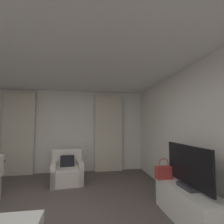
{
  "coord_description": "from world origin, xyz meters",
  "views": [
    {
      "loc": [
        0.56,
        -2.61,
        1.5
      ],
      "look_at": [
        1.22,
        1.33,
        1.8
      ],
      "focal_mm": 27.03,
      "sensor_mm": 36.0,
      "label": 1
    }
  ],
  "objects_px": {
    "armchair": "(67,172)",
    "tv_flatscreen": "(188,168)",
    "tv_console": "(188,205)",
    "handbag_primary": "(164,172)"
  },
  "relations": [
    {
      "from": "armchair",
      "to": "handbag_primary",
      "type": "height_order",
      "value": "handbag_primary"
    },
    {
      "from": "tv_flatscreen",
      "to": "handbag_primary",
      "type": "height_order",
      "value": "tv_flatscreen"
    },
    {
      "from": "handbag_primary",
      "to": "tv_flatscreen",
      "type": "bearing_deg",
      "value": -73.42
    },
    {
      "from": "armchair",
      "to": "tv_console",
      "type": "distance_m",
      "value": 2.95
    },
    {
      "from": "armchair",
      "to": "handbag_primary",
      "type": "relative_size",
      "value": 2.44
    },
    {
      "from": "armchair",
      "to": "tv_console",
      "type": "xyz_separation_m",
      "value": [
        2.03,
        -2.14,
        -0.01
      ]
    },
    {
      "from": "armchair",
      "to": "handbag_primary",
      "type": "distance_m",
      "value": 2.53
    },
    {
      "from": "armchair",
      "to": "tv_flatscreen",
      "type": "bearing_deg",
      "value": -46.96
    },
    {
      "from": "armchair",
      "to": "tv_flatscreen",
      "type": "distance_m",
      "value": 3.02
    },
    {
      "from": "armchair",
      "to": "handbag_primary",
      "type": "bearing_deg",
      "value": -41.52
    }
  ]
}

